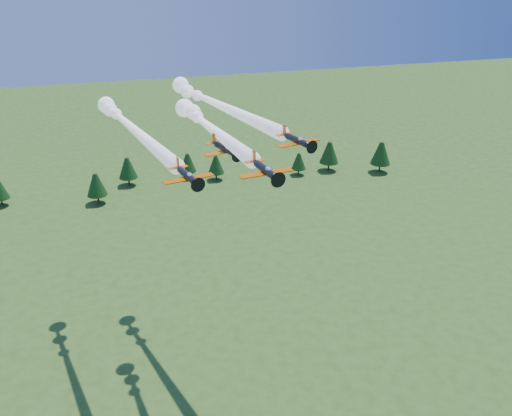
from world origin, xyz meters
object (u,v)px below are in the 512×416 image
object	(u,v)px
plane_lead	(209,127)
plane_slot	(225,149)
plane_right	(215,103)
plane_left	(129,125)

from	to	relation	value
plane_lead	plane_slot	distance (m)	9.07
plane_lead	plane_right	world-z (taller)	plane_right
plane_left	plane_right	bearing A→B (deg)	-8.82
plane_right	plane_slot	distance (m)	22.79
plane_left	plane_slot	size ratio (longest dim) A/B	6.21
plane_slot	plane_right	bearing A→B (deg)	65.62
plane_right	plane_left	bearing A→B (deg)	167.69
plane_lead	plane_right	distance (m)	14.15
plane_slot	plane_left	bearing A→B (deg)	107.32
plane_lead	plane_right	size ratio (longest dim) A/B	0.86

